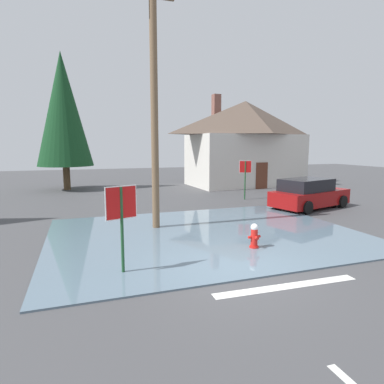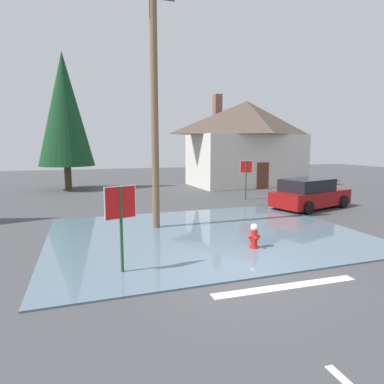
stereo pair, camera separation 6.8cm
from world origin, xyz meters
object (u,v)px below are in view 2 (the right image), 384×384
object	(u,v)px
utility_pole	(154,105)
house	(246,142)
stop_sign_near	(121,211)
pine_tree_tall_left	(64,110)
fire_hydrant	(254,237)
parked_car	(310,194)
stop_sign_far	(246,172)

from	to	relation	value
utility_pole	house	size ratio (longest dim) A/B	0.96
stop_sign_near	pine_tree_tall_left	world-z (taller)	pine_tree_tall_left
pine_tree_tall_left	stop_sign_near	bearing A→B (deg)	-83.90
utility_pole	pine_tree_tall_left	distance (m)	13.97
stop_sign_near	house	xyz separation A→B (m)	(11.94, 16.06, 1.91)
fire_hydrant	utility_pole	bearing A→B (deg)	123.40
utility_pole	house	distance (m)	15.58
parked_car	stop_sign_far	bearing A→B (deg)	117.45
stop_sign_near	stop_sign_far	distance (m)	12.68
stop_sign_far	pine_tree_tall_left	size ratio (longest dim) A/B	0.24
fire_hydrant	stop_sign_far	world-z (taller)	stop_sign_far
utility_pole	pine_tree_tall_left	xyz separation A→B (m)	(-3.72, 13.42, 1.04)
fire_hydrant	parked_car	xyz separation A→B (m)	(6.15, 5.17, 0.34)
parked_car	fire_hydrant	bearing A→B (deg)	-139.97
utility_pole	fire_hydrant	bearing A→B (deg)	-56.60
house	parked_car	bearing A→B (deg)	-98.92
fire_hydrant	pine_tree_tall_left	size ratio (longest dim) A/B	0.08
parked_car	pine_tree_tall_left	size ratio (longest dim) A/B	0.48
fire_hydrant	house	distance (m)	17.49
fire_hydrant	pine_tree_tall_left	bearing A→B (deg)	109.67
stop_sign_near	parked_car	size ratio (longest dim) A/B	0.48
parked_car	pine_tree_tall_left	xyz separation A→B (m)	(-12.23, 11.83, 5.07)
stop_sign_near	fire_hydrant	world-z (taller)	stop_sign_near
stop_sign_far	house	world-z (taller)	house
house	parked_car	xyz separation A→B (m)	(-1.60, -10.20, -2.79)
utility_pole	stop_sign_far	size ratio (longest dim) A/B	3.89
utility_pole	parked_car	bearing A→B (deg)	10.59
parked_car	utility_pole	bearing A→B (deg)	-169.41
parked_car	pine_tree_tall_left	bearing A→B (deg)	135.94
fire_hydrant	pine_tree_tall_left	xyz separation A→B (m)	(-6.08, 17.00, 5.41)
stop_sign_far	house	distance (m)	7.71
house	pine_tree_tall_left	size ratio (longest dim) A/B	0.97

